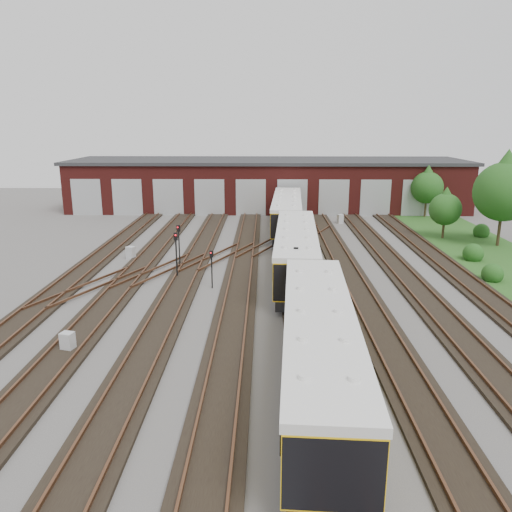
{
  "coord_description": "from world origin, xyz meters",
  "views": [
    {
      "loc": [
        -0.22,
        -26.01,
        10.94
      ],
      "look_at": [
        -0.86,
        7.41,
        2.0
      ],
      "focal_mm": 35.0,
      "sensor_mm": 36.0,
      "label": 1
    }
  ],
  "objects": [
    {
      "name": "bush_2",
      "position": [
        21.19,
        22.69,
        0.78
      ],
      "size": [
        1.55,
        1.55,
        1.55
      ],
      "primitive_type": "sphere",
      "color": "#164212",
      "rests_on": "ground"
    },
    {
      "name": "relay_cabinet_3",
      "position": [
        8.19,
        29.29,
        0.51
      ],
      "size": [
        0.76,
        0.7,
        1.02
      ],
      "primitive_type": "cube",
      "rotation": [
        0.0,
        0.0,
        0.37
      ],
      "color": "#B4B6B9",
      "rests_on": "ground"
    },
    {
      "name": "maintenance_shed",
      "position": [
        -0.01,
        39.97,
        3.2
      ],
      "size": [
        51.0,
        12.5,
        6.35
      ],
      "color": "#551715",
      "rests_on": "ground"
    },
    {
      "name": "relay_cabinet_0",
      "position": [
        -9.93,
        -3.6,
        0.5
      ],
      "size": [
        0.71,
        0.64,
        1.01
      ],
      "primitive_type": "cube",
      "rotation": [
        0.0,
        0.0,
        -0.26
      ],
      "color": "#B4B6B9",
      "rests_on": "ground"
    },
    {
      "name": "tree_2",
      "position": [
        21.08,
        18.86,
        5.64
      ],
      "size": [
        5.29,
        5.29,
        8.77
      ],
      "color": "#372A18",
      "rests_on": "ground"
    },
    {
      "name": "metro_train",
      "position": [
        2.0,
        8.85,
        2.0
      ],
      "size": [
        3.69,
        47.89,
        3.26
      ],
      "rotation": [
        0.0,
        0.0,
        -0.05
      ],
      "color": "black",
      "rests_on": "ground"
    },
    {
      "name": "signal_mast_3",
      "position": [
        1.64,
        3.2,
        2.33
      ],
      "size": [
        0.3,
        0.29,
        3.68
      ],
      "rotation": [
        0.0,
        0.0,
        -0.25
      ],
      "color": "black",
      "rests_on": "ground"
    },
    {
      "name": "relay_cabinet_4",
      "position": [
        3.36,
        9.81,
        0.55
      ],
      "size": [
        0.81,
        0.75,
        1.09
      ],
      "primitive_type": "cube",
      "rotation": [
        0.0,
        0.0,
        0.39
      ],
      "color": "#B4B6B9",
      "rests_on": "ground"
    },
    {
      "name": "tree_1",
      "position": [
        17.11,
        21.86,
        3.26
      ],
      "size": [
        3.07,
        3.07,
        5.08
      ],
      "color": "#372A18",
      "rests_on": "ground"
    },
    {
      "name": "track_network",
      "position": [
        -0.17,
        0.59,
        0.11
      ],
      "size": [
        30.4,
        70.0,
        0.33
      ],
      "color": "black",
      "rests_on": "ground"
    },
    {
      "name": "tree_0",
      "position": [
        18.92,
        33.43,
        3.99
      ],
      "size": [
        3.75,
        3.75,
        6.21
      ],
      "color": "#372A18",
      "rests_on": "ground"
    },
    {
      "name": "relay_cabinet_2",
      "position": [
        2.23,
        5.87,
        0.53
      ],
      "size": [
        0.8,
        0.74,
        1.07
      ],
      "primitive_type": "cube",
      "rotation": [
        0.0,
        0.0,
        -0.4
      ],
      "color": "#B4B6B9",
      "rests_on": "ground"
    },
    {
      "name": "bush_1",
      "position": [
        16.84,
        13.83,
        0.83
      ],
      "size": [
        1.66,
        1.66,
        1.66
      ],
      "primitive_type": "sphere",
      "color": "#164212",
      "rests_on": "ground"
    },
    {
      "name": "bush_0",
      "position": [
        16.0,
        8.29,
        0.76
      ],
      "size": [
        1.51,
        1.51,
        1.51
      ],
      "primitive_type": "sphere",
      "color": "#164212",
      "rests_on": "ground"
    },
    {
      "name": "relay_cabinet_1",
      "position": [
        -11.36,
        13.68,
        0.53
      ],
      "size": [
        0.8,
        0.74,
        1.07
      ],
      "primitive_type": "cube",
      "rotation": [
        0.0,
        0.0,
        -0.4
      ],
      "color": "#B4B6B9",
      "rests_on": "ground"
    },
    {
      "name": "ground",
      "position": [
        0.0,
        0.0,
        0.0
      ],
      "size": [
        120.0,
        120.0,
        0.0
      ],
      "primitive_type": "plane",
      "color": "#494744",
      "rests_on": "ground"
    },
    {
      "name": "signal_mast_0",
      "position": [
        -6.63,
        8.62,
        2.16
      ],
      "size": [
        0.3,
        0.28,
        3.37
      ],
      "rotation": [
        0.0,
        0.0,
        0.14
      ],
      "color": "black",
      "rests_on": "ground"
    },
    {
      "name": "signal_mast_1",
      "position": [
        -6.95,
        11.65,
        2.1
      ],
      "size": [
        0.29,
        0.28,
        3.3
      ],
      "rotation": [
        0.0,
        0.0,
        -0.39
      ],
      "color": "black",
      "rests_on": "ground"
    },
    {
      "name": "signal_mast_2",
      "position": [
        -3.84,
        6.31,
        1.7
      ],
      "size": [
        0.26,
        0.25,
        2.64
      ],
      "rotation": [
        0.0,
        0.0,
        -0.41
      ],
      "color": "black",
      "rests_on": "ground"
    }
  ]
}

